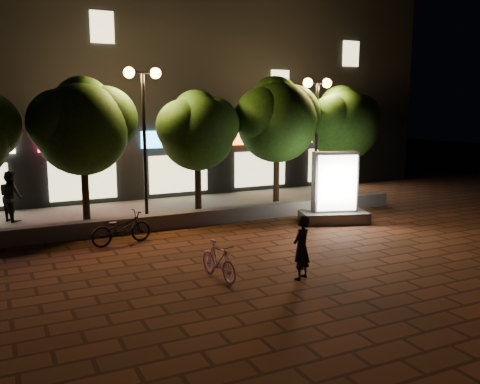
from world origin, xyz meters
TOP-DOWN VIEW (x-y plane):
  - ground at (0.00, 0.00)m, footprint 80.00×80.00m
  - retaining_wall at (0.00, 4.00)m, footprint 16.00×0.45m
  - sidewalk at (0.00, 6.50)m, footprint 16.00×5.00m
  - building_block at (-0.01, 12.99)m, footprint 28.00×8.12m
  - tree_left at (-3.45, 5.46)m, footprint 3.60×3.00m
  - tree_mid at (0.55, 5.46)m, footprint 3.24×2.70m
  - tree_right at (3.86, 5.46)m, footprint 3.72×3.10m
  - tree_far_right at (7.05, 5.46)m, footprint 3.48×2.90m
  - street_lamp_left at (-1.50, 5.20)m, footprint 1.26×0.36m
  - street_lamp_right at (5.50, 5.20)m, footprint 1.26×0.36m
  - ad_kiosk at (4.32, 2.31)m, footprint 2.51×1.77m
  - scooter_pink at (-1.64, -1.32)m, footprint 0.60×1.54m
  - rider at (0.11, -2.15)m, footprint 0.66×0.59m
  - scooter_parked at (-2.96, 2.73)m, footprint 1.91×0.94m
  - pedestrian at (-5.72, 7.03)m, footprint 0.98×1.06m

SIDE VIEW (x-z plane):
  - ground at x=0.00m, z-range 0.00..0.00m
  - sidewalk at x=0.00m, z-range 0.00..0.08m
  - retaining_wall at x=0.00m, z-range 0.00..0.50m
  - scooter_pink at x=-1.64m, z-range 0.00..0.90m
  - scooter_parked at x=-2.96m, z-range 0.00..0.96m
  - rider at x=0.11m, z-range 0.00..1.52m
  - pedestrian at x=-5.72m, z-range 0.08..1.82m
  - ad_kiosk at x=4.32m, z-range -0.24..2.22m
  - tree_mid at x=0.55m, z-range 0.97..5.47m
  - tree_far_right at x=7.05m, z-range 0.99..5.75m
  - tree_left at x=-3.45m, z-range 1.00..5.89m
  - tree_right at x=3.86m, z-range 1.03..6.10m
  - street_lamp_right at x=5.50m, z-range 1.40..6.38m
  - street_lamp_left at x=-1.50m, z-range 1.44..6.62m
  - building_block at x=-0.01m, z-range -0.65..10.65m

